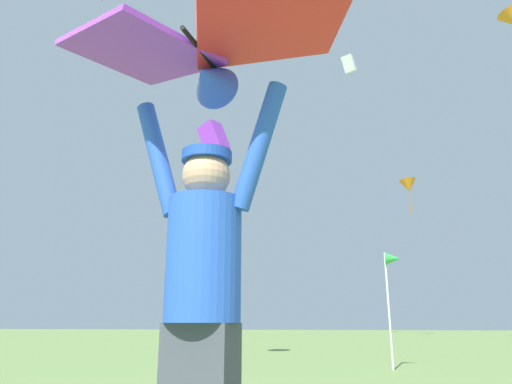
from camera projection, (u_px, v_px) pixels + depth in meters
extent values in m
cylinder|color=blue|center=(204.00, 259.00, 2.12)|extent=(0.38, 0.38, 0.56)
sphere|color=tan|center=(206.00, 176.00, 2.22)|extent=(0.23, 0.23, 0.23)
cylinder|color=#1E47AD|center=(207.00, 157.00, 2.25)|extent=(0.27, 0.27, 0.05)
cylinder|color=blue|center=(259.00, 146.00, 2.17)|extent=(0.29, 0.12, 0.62)
cylinder|color=blue|center=(159.00, 158.00, 2.34)|extent=(0.29, 0.12, 0.62)
cylinder|color=black|center=(210.00, 62.00, 2.39)|extent=(0.09, 0.60, 0.02)
cube|color=red|center=(272.00, 25.00, 2.22)|extent=(0.87, 0.80, 0.18)
cube|color=purple|center=(140.00, 52.00, 2.44)|extent=(0.92, 0.89, 0.18)
cone|color=blue|center=(209.00, 79.00, 2.36)|extent=(0.26, 0.23, 0.24)
cone|color=orange|center=(512.00, 19.00, 23.82)|extent=(1.73, 1.58, 1.35)
cone|color=orange|center=(408.00, 186.00, 33.77)|extent=(1.67, 1.61, 1.04)
cylinder|color=#A75C15|center=(410.00, 203.00, 33.42)|extent=(0.05, 0.05, 1.67)
cube|color=purple|center=(214.00, 139.00, 11.83)|extent=(0.85, 0.63, 0.93)
cube|color=white|center=(349.00, 64.00, 36.04)|extent=(1.20, 1.37, 1.59)
cylinder|color=silver|center=(389.00, 309.00, 8.70)|extent=(0.04, 0.04, 2.13)
cone|color=green|center=(393.00, 259.00, 8.93)|extent=(0.28, 0.24, 0.24)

